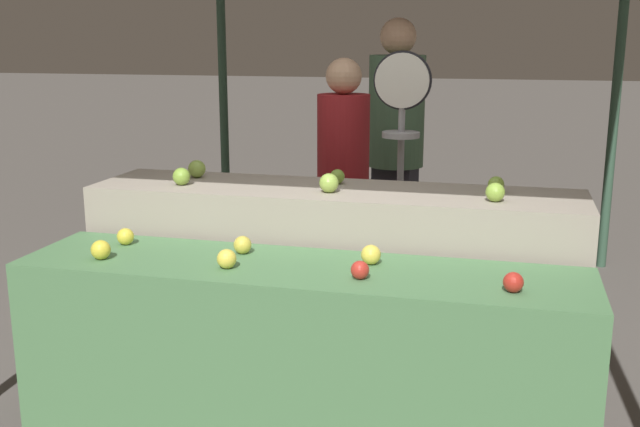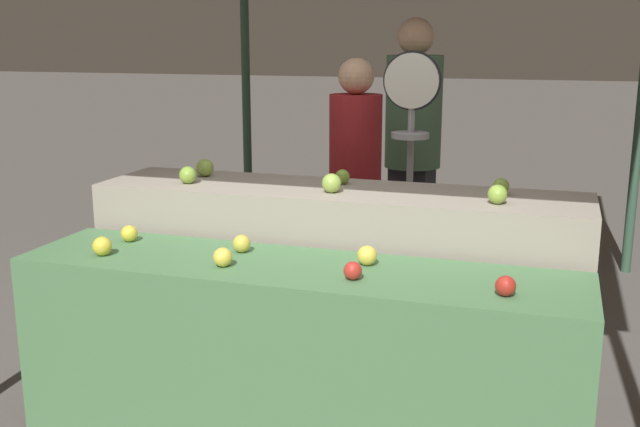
{
  "view_description": "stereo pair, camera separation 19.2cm",
  "coord_description": "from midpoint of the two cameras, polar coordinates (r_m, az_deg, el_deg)",
  "views": [
    {
      "loc": [
        0.8,
        -2.77,
        1.69
      ],
      "look_at": [
        0.01,
        0.3,
        0.94
      ],
      "focal_mm": 42.0,
      "sensor_mm": 36.0,
      "label": 1
    },
    {
      "loc": [
        0.98,
        -2.72,
        1.69
      ],
      "look_at": [
        0.01,
        0.3,
        0.94
      ],
      "focal_mm": 42.0,
      "sensor_mm": 36.0,
      "label": 2
    }
  ],
  "objects": [
    {
      "name": "apple_front_3",
      "position": [
        2.77,
        15.91,
        -5.35
      ],
      "size": [
        0.07,
        0.07,
        0.07
      ],
      "primitive_type": "sphere",
      "color": "#AD281E",
      "rests_on": "display_counter_front"
    },
    {
      "name": "produce_scale",
      "position": [
        4.0,
        8.29,
        6.03
      ],
      "size": [
        0.31,
        0.2,
        1.63
      ],
      "color": "#99999E",
      "rests_on": "ground_plane"
    },
    {
      "name": "apple_front_5",
      "position": [
        3.2,
        -4.29,
        -2.31
      ],
      "size": [
        0.08,
        0.08,
        0.08
      ],
      "primitive_type": "sphere",
      "color": "gold",
      "rests_on": "display_counter_front"
    },
    {
      "name": "apple_back_0",
      "position": [
        3.68,
        -8.57,
        2.91
      ],
      "size": [
        0.08,
        0.08,
        0.08
      ],
      "primitive_type": "sphere",
      "color": "#7AA338",
      "rests_on": "display_counter_back"
    },
    {
      "name": "display_counter_back",
      "position": [
        3.66,
        2.82,
        -5.77
      ],
      "size": [
        2.32,
        0.55,
        0.99
      ],
      "primitive_type": "cube",
      "color": "gray",
      "rests_on": "ground_plane"
    },
    {
      "name": "apple_back_1",
      "position": [
        3.43,
        2.5,
        2.32
      ],
      "size": [
        0.09,
        0.09,
        0.09
      ],
      "primitive_type": "sphere",
      "color": "#8EB247",
      "rests_on": "display_counter_back"
    },
    {
      "name": "person_vendor_at_scale",
      "position": [
        4.4,
        3.95,
        3.17
      ],
      "size": [
        0.41,
        0.41,
        1.58
      ],
      "rotation": [
        0.0,
        0.0,
        2.65
      ],
      "color": "#2D2D38",
      "rests_on": "ground_plane"
    },
    {
      "name": "apple_front_6",
      "position": [
        3.03,
        5.43,
        -3.22
      ],
      "size": [
        0.08,
        0.08,
        0.08
      ],
      "primitive_type": "sphere",
      "color": "yellow",
      "rests_on": "display_counter_front"
    },
    {
      "name": "display_counter_front",
      "position": [
        3.16,
        -0.1,
        -10.89
      ],
      "size": [
        2.32,
        0.55,
        0.79
      ],
      "primitive_type": "cube",
      "color": "#4C7A4C",
      "rests_on": "ground_plane"
    },
    {
      "name": "apple_back_5",
      "position": [
        3.5,
        15.16,
        1.99
      ],
      "size": [
        0.07,
        0.07,
        0.07
      ],
      "primitive_type": "sphere",
      "color": "#84AD3D",
      "rests_on": "display_counter_back"
    },
    {
      "name": "apple_front_2",
      "position": [
        2.85,
        4.45,
        -4.38
      ],
      "size": [
        0.07,
        0.07,
        0.07
      ],
      "primitive_type": "sphere",
      "color": "#B72D23",
      "rests_on": "display_counter_front"
    },
    {
      "name": "person_customer_left",
      "position": [
        5.05,
        8.18,
        5.89
      ],
      "size": [
        0.46,
        0.46,
        1.82
      ],
      "rotation": [
        0.0,
        0.0,
        2.88
      ],
      "color": "#2D2D38",
      "rests_on": "ground_plane"
    },
    {
      "name": "apple_back_4",
      "position": [
        3.64,
        3.24,
        2.81
      ],
      "size": [
        0.07,
        0.07,
        0.07
      ],
      "primitive_type": "sphere",
      "color": "#7AA338",
      "rests_on": "display_counter_back"
    },
    {
      "name": "apple_back_2",
      "position": [
        3.3,
        14.99,
        1.41
      ],
      "size": [
        0.08,
        0.08,
        0.08
      ],
      "primitive_type": "sphere",
      "color": "#84AD3D",
      "rests_on": "display_counter_back"
    },
    {
      "name": "apple_front_1",
      "position": [
        3.01,
        -5.61,
        -3.35
      ],
      "size": [
        0.08,
        0.08,
        0.08
      ],
      "primitive_type": "sphere",
      "color": "yellow",
      "rests_on": "display_counter_front"
    },
    {
      "name": "apple_back_3",
      "position": [
        3.87,
        -7.35,
        3.47
      ],
      "size": [
        0.09,
        0.09,
        0.09
      ],
      "primitive_type": "sphere",
      "color": "#8EB247",
      "rests_on": "display_counter_back"
    },
    {
      "name": "apple_front_0",
      "position": [
        3.25,
        -14.66,
        -2.44
      ],
      "size": [
        0.08,
        0.08,
        0.08
      ],
      "primitive_type": "sphere",
      "color": "gold",
      "rests_on": "display_counter_front"
    },
    {
      "name": "apple_front_4",
      "position": [
        3.45,
        -12.8,
        -1.51
      ],
      "size": [
        0.08,
        0.08,
        0.08
      ],
      "primitive_type": "sphere",
      "color": "gold",
      "rests_on": "display_counter_front"
    }
  ]
}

